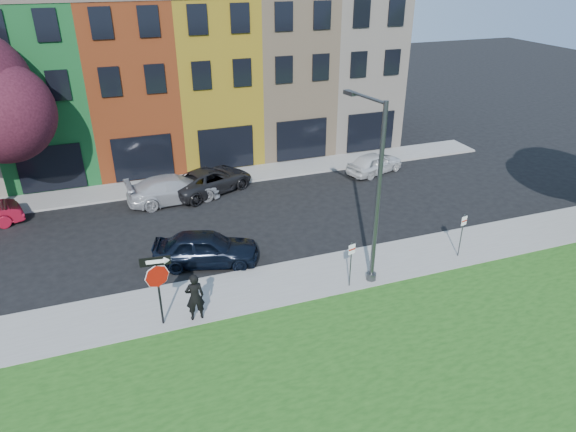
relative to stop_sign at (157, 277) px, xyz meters
name	(u,v)px	position (x,y,z in m)	size (l,w,h in m)	color
ground	(334,324)	(5.87, -2.01, -2.12)	(120.00, 120.00, 0.00)	black
sidewalk_near	(347,271)	(7.87, 0.99, -2.06)	(40.00, 3.00, 0.12)	gray
sidewalk_far	(183,183)	(2.87, 12.99, -2.06)	(40.00, 2.40, 0.12)	gray
rowhouse_block	(168,78)	(3.37, 19.18, 2.86)	(30.00, 10.12, 10.00)	beige
stop_sign	(157,277)	(0.00, 0.00, 0.00)	(1.05, 0.17, 2.80)	black
man	(195,297)	(1.20, -0.11, -1.06)	(0.70, 0.47, 1.89)	black
sedan_near	(206,248)	(2.37, 3.70, -1.36)	(4.85, 3.03, 1.54)	black
parked_car_silver	(174,189)	(2.07, 10.73, -1.39)	(5.19, 2.45, 1.46)	#A7A7AC
parked_car_dark	(210,180)	(4.20, 11.32, -1.42)	(5.57, 4.22, 1.41)	black
parked_car_white	(375,163)	(14.39, 10.69, -1.47)	(4.15, 2.69, 1.31)	silver
street_lamp	(374,195)	(8.40, 0.19, 1.74)	(0.75, 2.56, 7.42)	#424446
parking_sign_a	(351,259)	(7.41, -0.12, -0.75)	(0.32, 0.11, 1.98)	#424446
parking_sign_b	(462,230)	(12.99, 0.34, -0.72)	(0.32, 0.12, 2.04)	#424446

